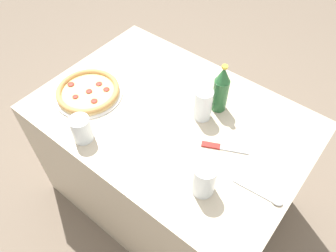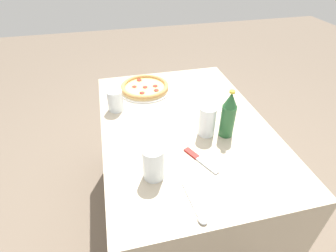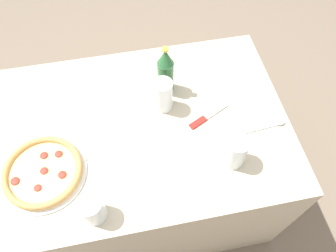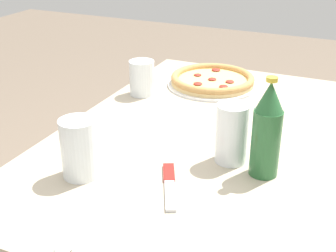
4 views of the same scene
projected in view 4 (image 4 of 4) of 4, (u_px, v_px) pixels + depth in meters
table at (210, 242)px, 1.40m from camera, size 1.17×0.81×0.70m
pizza_veggie at (212, 80)px, 1.60m from camera, size 0.31×0.31×0.04m
glass_mango_juice at (142, 79)px, 1.51m from camera, size 0.08×0.08×0.11m
glass_lemonade at (231, 136)px, 1.10m from camera, size 0.08×0.08×0.15m
glass_water at (80, 151)px, 1.04m from camera, size 0.08×0.08×0.14m
beer_bottle at (267, 130)px, 1.03m from camera, size 0.07×0.07×0.23m
knife at (170, 184)px, 1.03m from camera, size 0.18×0.10×0.01m
spoon at (76, 234)px, 0.87m from camera, size 0.19×0.04×0.01m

